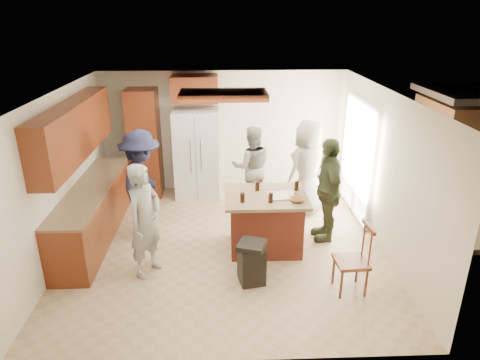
{
  "coord_description": "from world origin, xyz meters",
  "views": [
    {
      "loc": [
        -0.01,
        -6.15,
        3.6
      ],
      "look_at": [
        0.24,
        0.02,
        1.15
      ],
      "focal_mm": 32.0,
      "sensor_mm": 36.0,
      "label": 1
    }
  ],
  "objects_px": {
    "person_behind_left": "(252,167)",
    "kitchen_island": "(265,221)",
    "refrigerator": "(197,154)",
    "person_counter": "(142,184)",
    "trash_bin": "(252,262)",
    "person_front_left": "(145,221)",
    "spindle_chair": "(353,262)",
    "person_behind_right": "(307,168)",
    "person_side_right": "(328,190)"
  },
  "relations": [
    {
      "from": "refrigerator",
      "to": "trash_bin",
      "type": "relative_size",
      "value": 2.86
    },
    {
      "from": "person_behind_right",
      "to": "trash_bin",
      "type": "relative_size",
      "value": 2.85
    },
    {
      "from": "kitchen_island",
      "to": "spindle_chair",
      "type": "relative_size",
      "value": 1.29
    },
    {
      "from": "person_counter",
      "to": "spindle_chair",
      "type": "relative_size",
      "value": 1.85
    },
    {
      "from": "person_front_left",
      "to": "trash_bin",
      "type": "distance_m",
      "value": 1.61
    },
    {
      "from": "refrigerator",
      "to": "trash_bin",
      "type": "xyz_separation_m",
      "value": [
        0.91,
        -3.14,
        -0.58
      ]
    },
    {
      "from": "person_side_right",
      "to": "spindle_chair",
      "type": "distance_m",
      "value": 1.55
    },
    {
      "from": "kitchen_island",
      "to": "spindle_chair",
      "type": "bearing_deg",
      "value": -48.0
    },
    {
      "from": "person_side_right",
      "to": "trash_bin",
      "type": "relative_size",
      "value": 2.78
    },
    {
      "from": "person_front_left",
      "to": "refrigerator",
      "type": "xyz_separation_m",
      "value": [
        0.58,
        2.83,
        0.06
      ]
    },
    {
      "from": "person_behind_right",
      "to": "kitchen_island",
      "type": "distance_m",
      "value": 1.62
    },
    {
      "from": "person_front_left",
      "to": "person_behind_right",
      "type": "xyz_separation_m",
      "value": [
        2.66,
        1.91,
        0.06
      ]
    },
    {
      "from": "person_behind_left",
      "to": "person_counter",
      "type": "height_order",
      "value": "person_counter"
    },
    {
      "from": "person_behind_left",
      "to": "kitchen_island",
      "type": "height_order",
      "value": "person_behind_left"
    },
    {
      "from": "kitchen_island",
      "to": "spindle_chair",
      "type": "distance_m",
      "value": 1.6
    },
    {
      "from": "person_side_right",
      "to": "person_counter",
      "type": "bearing_deg",
      "value": -96.02
    },
    {
      "from": "person_behind_left",
      "to": "trash_bin",
      "type": "distance_m",
      "value": 2.64
    },
    {
      "from": "refrigerator",
      "to": "person_side_right",
      "type": "bearing_deg",
      "value": -40.44
    },
    {
      "from": "person_front_left",
      "to": "person_behind_right",
      "type": "bearing_deg",
      "value": -25.67
    },
    {
      "from": "person_side_right",
      "to": "trash_bin",
      "type": "height_order",
      "value": "person_side_right"
    },
    {
      "from": "person_behind_right",
      "to": "person_side_right",
      "type": "xyz_separation_m",
      "value": [
        0.15,
        -0.99,
        -0.02
      ]
    },
    {
      "from": "person_front_left",
      "to": "kitchen_island",
      "type": "xyz_separation_m",
      "value": [
        1.77,
        0.63,
        -0.37
      ]
    },
    {
      "from": "person_behind_left",
      "to": "refrigerator",
      "type": "height_order",
      "value": "refrigerator"
    },
    {
      "from": "person_behind_right",
      "to": "spindle_chair",
      "type": "bearing_deg",
      "value": 59.41
    },
    {
      "from": "person_behind_right",
      "to": "kitchen_island",
      "type": "bearing_deg",
      "value": 20.52
    },
    {
      "from": "person_front_left",
      "to": "kitchen_island",
      "type": "relative_size",
      "value": 1.32
    },
    {
      "from": "person_side_right",
      "to": "person_front_left",
      "type": "bearing_deg",
      "value": -73.02
    },
    {
      "from": "trash_bin",
      "to": "spindle_chair",
      "type": "bearing_deg",
      "value": -10.62
    },
    {
      "from": "person_behind_right",
      "to": "kitchen_island",
      "type": "xyz_separation_m",
      "value": [
        -0.89,
        -1.28,
        -0.42
      ]
    },
    {
      "from": "kitchen_island",
      "to": "person_side_right",
      "type": "bearing_deg",
      "value": 16.02
    },
    {
      "from": "person_counter",
      "to": "refrigerator",
      "type": "distance_m",
      "value": 1.84
    },
    {
      "from": "person_front_left",
      "to": "trash_bin",
      "type": "height_order",
      "value": "person_front_left"
    },
    {
      "from": "refrigerator",
      "to": "kitchen_island",
      "type": "xyz_separation_m",
      "value": [
        1.19,
        -2.2,
        -0.43
      ]
    },
    {
      "from": "kitchen_island",
      "to": "refrigerator",
      "type": "bearing_deg",
      "value": 118.37
    },
    {
      "from": "refrigerator",
      "to": "spindle_chair",
      "type": "distance_m",
      "value": 4.1
    },
    {
      "from": "person_front_left",
      "to": "refrigerator",
      "type": "bearing_deg",
      "value": 17.01
    },
    {
      "from": "person_behind_left",
      "to": "spindle_chair",
      "type": "height_order",
      "value": "person_behind_left"
    },
    {
      "from": "trash_bin",
      "to": "person_side_right",
      "type": "bearing_deg",
      "value": 43.06
    },
    {
      "from": "person_behind_left",
      "to": "trash_bin",
      "type": "relative_size",
      "value": 2.54
    },
    {
      "from": "person_front_left",
      "to": "refrigerator",
      "type": "distance_m",
      "value": 2.89
    },
    {
      "from": "refrigerator",
      "to": "person_counter",
      "type": "bearing_deg",
      "value": -116.46
    },
    {
      "from": "person_behind_right",
      "to": "trash_bin",
      "type": "distance_m",
      "value": 2.58
    },
    {
      "from": "person_side_right",
      "to": "person_counter",
      "type": "xyz_separation_m",
      "value": [
        -3.05,
        0.25,
        0.04
      ]
    },
    {
      "from": "person_behind_left",
      "to": "kitchen_island",
      "type": "relative_size",
      "value": 1.25
    },
    {
      "from": "person_side_right",
      "to": "spindle_chair",
      "type": "xyz_separation_m",
      "value": [
        0.03,
        -1.49,
        -0.42
      ]
    },
    {
      "from": "refrigerator",
      "to": "person_behind_right",
      "type": "bearing_deg",
      "value": -23.78
    },
    {
      "from": "person_counter",
      "to": "refrigerator",
      "type": "height_order",
      "value": "person_counter"
    },
    {
      "from": "trash_bin",
      "to": "kitchen_island",
      "type": "bearing_deg",
      "value": 73.43
    },
    {
      "from": "person_front_left",
      "to": "person_behind_left",
      "type": "bearing_deg",
      "value": -7.36
    },
    {
      "from": "refrigerator",
      "to": "spindle_chair",
      "type": "relative_size",
      "value": 1.81
    }
  ]
}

